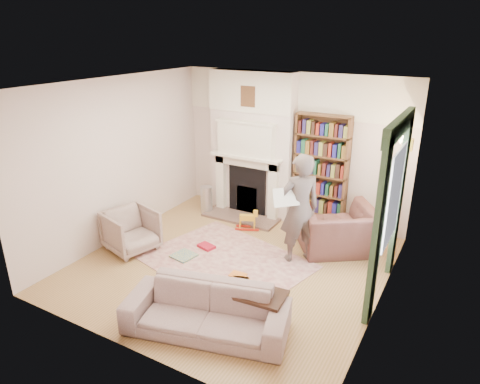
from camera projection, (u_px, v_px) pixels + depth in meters
The scene contains 25 objects.
floor at pixel (232, 264), 6.80m from camera, with size 4.50×4.50×0.00m, color olive.
ceiling at pixel (231, 84), 5.81m from camera, with size 4.50×4.50×0.00m, color white.
wall_back at pixel (291, 147), 8.14m from camera, with size 4.50×4.50×0.00m, color beige.
wall_front at pixel (123, 243), 4.47m from camera, with size 4.50×4.50×0.00m, color beige.
wall_left at pixel (119, 160), 7.34m from camera, with size 4.50×4.50×0.00m, color beige.
wall_right at pixel (389, 211), 5.27m from camera, with size 4.50×4.50×0.00m, color beige.
fireplace at pixel (252, 145), 8.32m from camera, with size 1.70×0.58×2.80m.
bookcase at pixel (321, 165), 7.81m from camera, with size 1.00×0.24×1.85m, color brown.
window at pixel (394, 197), 5.59m from camera, with size 0.02×0.90×1.30m, color silver.
curtain_left at pixel (377, 234), 5.12m from camera, with size 0.07×0.32×2.40m, color #2C442C.
curtain_right at pixel (399, 197), 6.26m from camera, with size 0.07×0.32×2.40m, color #2C442C.
pelmet at pixel (400, 126), 5.28m from camera, with size 0.09×1.70×0.24m, color #2C442C.
wall_sconce at pixel (398, 143), 6.42m from camera, with size 0.20×0.24×0.24m, color gold, non-canonical shape.
rug at pixel (225, 261), 6.88m from camera, with size 2.47×1.90×0.01m, color beige.
armchair_reading at pixel (337, 230), 7.10m from camera, with size 1.19×1.04×0.77m, color #482826.
armchair_left at pixel (131, 231), 7.14m from camera, with size 0.75×0.78×0.71m, color #BFB29D.
sofa at pixel (206, 311), 5.20m from camera, with size 1.99×0.78×0.58m, color #BBA89A.
man_reading at pixel (300, 209), 6.64m from camera, with size 0.65×0.43×1.78m, color #514441.
newspaper at pixel (286, 197), 6.46m from camera, with size 0.41×0.02×0.29m, color white.
coffee_table at pixel (257, 308), 5.36m from camera, with size 0.70×0.45×0.45m, color #361C13, non-canonical shape.
paraffin_heater at pixel (207, 199), 8.67m from camera, with size 0.24×0.24×0.55m, color #B3B5BB.
rocking_horse at pixel (247, 220), 7.93m from camera, with size 0.44×0.18×0.39m, color yellow, non-canonical shape.
board_game at pixel (184, 256), 7.01m from camera, with size 0.35×0.35×0.03m, color gold.
game_box_lid at pixel (206, 246), 7.29m from camera, with size 0.29×0.19×0.05m, color #A31226.
comic_annuals at pixel (235, 281), 6.32m from camera, with size 0.65×0.67×0.02m.
Camera 1 is at (3.02, -5.12, 3.49)m, focal length 32.00 mm.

